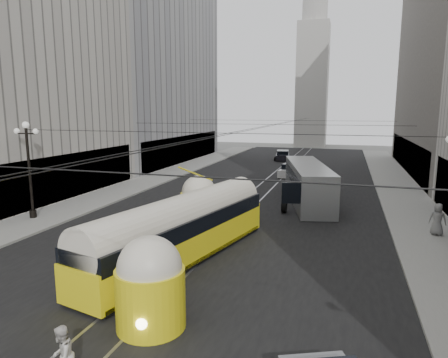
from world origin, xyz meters
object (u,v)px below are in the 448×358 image
Objects in this scene: city_bus at (308,181)px; pedestrian_sidewalk_right at (438,219)px; streetcar at (182,229)px; pedestrian_crossing_b at (62,356)px.

city_bus is 10.65m from pedestrian_sidewalk_right.
pedestrian_sidewalk_right is (12.61, 7.52, -0.50)m from streetcar.
pedestrian_sidewalk_right reaches higher than pedestrian_crossing_b.
city_bus is (4.60, 14.52, 0.08)m from streetcar.
streetcar reaches higher than pedestrian_crossing_b.
city_bus is 6.60× the size of pedestrian_sidewalk_right.
pedestrian_sidewalk_right is at bearing -41.11° from city_bus.
pedestrian_sidewalk_right is (12.10, 16.84, 0.25)m from pedestrian_crossing_b.
streetcar reaches higher than pedestrian_sidewalk_right.
streetcar is at bearing -107.59° from city_bus.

